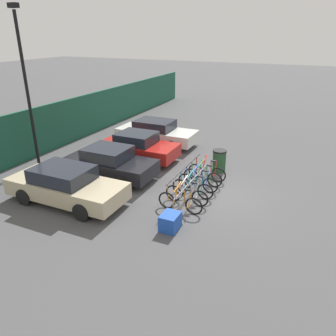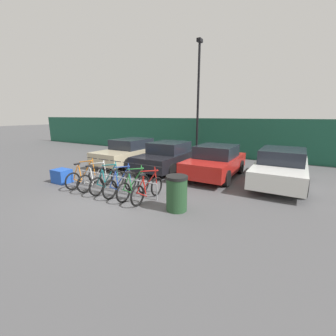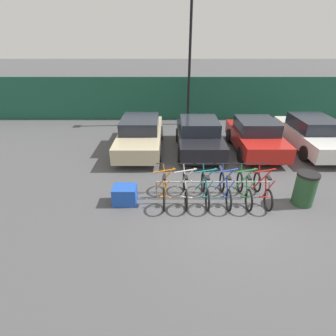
{
  "view_description": "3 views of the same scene",
  "coord_description": "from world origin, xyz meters",
  "px_view_note": "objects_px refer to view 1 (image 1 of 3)",
  "views": [
    {
      "loc": [
        -11.45,
        -3.4,
        5.99
      ],
      "look_at": [
        -0.14,
        1.82,
        0.8
      ],
      "focal_mm": 35.0,
      "sensor_mm": 36.0,
      "label": 1
    },
    {
      "loc": [
        5.12,
        -5.05,
        2.7
      ],
      "look_at": [
        0.84,
        2.24,
        0.7
      ],
      "focal_mm": 24.0,
      "sensor_mm": 36.0,
      "label": 2
    },
    {
      "loc": [
        -1.79,
        -6.31,
        4.53
      ],
      "look_at": [
        -1.77,
        1.02,
        0.86
      ],
      "focal_mm": 28.0,
      "sensor_mm": 36.0,
      "label": 3
    }
  ],
  "objects_px": {
    "bicycle_orange": "(180,202)",
    "bicycle_blue": "(198,182)",
    "car_black": "(110,163)",
    "cargo_crate": "(170,222)",
    "bicycle_red": "(207,172)",
    "bike_rack": "(191,182)",
    "lamp_post": "(26,83)",
    "bicycle_teal": "(192,188)",
    "trash_bin": "(219,161)",
    "car_red": "(138,147)",
    "bicycle_green": "(203,177)",
    "bicycle_white": "(187,195)",
    "car_beige": "(66,185)",
    "car_white": "(156,132)"
  },
  "relations": [
    {
      "from": "bicycle_orange",
      "to": "bicycle_blue",
      "type": "distance_m",
      "value": 1.86
    },
    {
      "from": "car_black",
      "to": "cargo_crate",
      "type": "relative_size",
      "value": 5.74
    },
    {
      "from": "bicycle_red",
      "to": "cargo_crate",
      "type": "bearing_deg",
      "value": -177.58
    },
    {
      "from": "bike_rack",
      "to": "cargo_crate",
      "type": "distance_m",
      "value": 2.71
    },
    {
      "from": "lamp_post",
      "to": "bicycle_teal",
      "type": "bearing_deg",
      "value": -90.03
    },
    {
      "from": "bicycle_orange",
      "to": "trash_bin",
      "type": "bearing_deg",
      "value": -5.88
    },
    {
      "from": "car_red",
      "to": "trash_bin",
      "type": "bearing_deg",
      "value": -86.39
    },
    {
      "from": "bicycle_blue",
      "to": "bicycle_red",
      "type": "bearing_deg",
      "value": -1.15
    },
    {
      "from": "car_black",
      "to": "trash_bin",
      "type": "xyz_separation_m",
      "value": [
        2.71,
        -4.16,
        -0.17
      ]
    },
    {
      "from": "bicycle_green",
      "to": "bicycle_red",
      "type": "xyz_separation_m",
      "value": [
        0.56,
        0.0,
        0.0
      ]
    },
    {
      "from": "bicycle_white",
      "to": "cargo_crate",
      "type": "height_order",
      "value": "bicycle_white"
    },
    {
      "from": "bicycle_blue",
      "to": "car_black",
      "type": "height_order",
      "value": "car_black"
    },
    {
      "from": "bike_rack",
      "to": "car_black",
      "type": "xyz_separation_m",
      "value": [
        -0.05,
        3.81,
        0.21
      ]
    },
    {
      "from": "bike_rack",
      "to": "car_beige",
      "type": "xyz_separation_m",
      "value": [
        -2.61,
        4.02,
        0.21
      ]
    },
    {
      "from": "bicycle_green",
      "to": "cargo_crate",
      "type": "bearing_deg",
      "value": -176.48
    },
    {
      "from": "bicycle_blue",
      "to": "lamp_post",
      "type": "height_order",
      "value": "lamp_post"
    },
    {
      "from": "bike_rack",
      "to": "car_red",
      "type": "xyz_separation_m",
      "value": [
        2.4,
        3.77,
        0.21
      ]
    },
    {
      "from": "bike_rack",
      "to": "cargo_crate",
      "type": "relative_size",
      "value": 5.06
    },
    {
      "from": "bicycle_teal",
      "to": "bicycle_green",
      "type": "distance_m",
      "value": 1.19
    },
    {
      "from": "bicycle_red",
      "to": "car_red",
      "type": "distance_m",
      "value": 4.04
    },
    {
      "from": "bicycle_white",
      "to": "bicycle_teal",
      "type": "xyz_separation_m",
      "value": [
        0.61,
        0.0,
        0.0
      ]
    },
    {
      "from": "bicycle_white",
      "to": "lamp_post",
      "type": "relative_size",
      "value": 0.24
    },
    {
      "from": "car_black",
      "to": "trash_bin",
      "type": "height_order",
      "value": "car_black"
    },
    {
      "from": "car_black",
      "to": "bicycle_red",
      "type": "bearing_deg",
      "value": -68.68
    },
    {
      "from": "car_beige",
      "to": "cargo_crate",
      "type": "distance_m",
      "value": 4.34
    },
    {
      "from": "car_beige",
      "to": "trash_bin",
      "type": "bearing_deg",
      "value": -39.64
    },
    {
      "from": "car_white",
      "to": "lamp_post",
      "type": "relative_size",
      "value": 0.64
    },
    {
      "from": "car_red",
      "to": "lamp_post",
      "type": "bearing_deg",
      "value": 123.2
    },
    {
      "from": "bike_rack",
      "to": "cargo_crate",
      "type": "bearing_deg",
      "value": -173.63
    },
    {
      "from": "bicycle_orange",
      "to": "car_black",
      "type": "height_order",
      "value": "car_black"
    },
    {
      "from": "bicycle_orange",
      "to": "car_black",
      "type": "relative_size",
      "value": 0.43
    },
    {
      "from": "car_red",
      "to": "bicycle_teal",
      "type": "bearing_deg",
      "value": -124.12
    },
    {
      "from": "bicycle_red",
      "to": "car_black",
      "type": "relative_size",
      "value": 0.43
    },
    {
      "from": "car_beige",
      "to": "lamp_post",
      "type": "xyz_separation_m",
      "value": [
        2.36,
        3.8,
        3.21
      ]
    },
    {
      "from": "lamp_post",
      "to": "cargo_crate",
      "type": "bearing_deg",
      "value": -106.7
    },
    {
      "from": "bicycle_orange",
      "to": "trash_bin",
      "type": "xyz_separation_m",
      "value": [
        4.16,
        -0.2,
        0.14
      ]
    },
    {
      "from": "car_red",
      "to": "lamp_post",
      "type": "height_order",
      "value": "lamp_post"
    },
    {
      "from": "car_red",
      "to": "car_white",
      "type": "xyz_separation_m",
      "value": [
        2.61,
        0.3,
        0.0
      ]
    },
    {
      "from": "bicycle_orange",
      "to": "bicycle_white",
      "type": "height_order",
      "value": "same"
    },
    {
      "from": "bicycle_blue",
      "to": "car_red",
      "type": "relative_size",
      "value": 0.44
    },
    {
      "from": "car_beige",
      "to": "trash_bin",
      "type": "relative_size",
      "value": 4.43
    },
    {
      "from": "bicycle_blue",
      "to": "trash_bin",
      "type": "distance_m",
      "value": 2.32
    },
    {
      "from": "bicycle_orange",
      "to": "car_beige",
      "type": "xyz_separation_m",
      "value": [
        -1.11,
        4.17,
        0.31
      ]
    },
    {
      "from": "car_black",
      "to": "cargo_crate",
      "type": "bearing_deg",
      "value": -122.75
    },
    {
      "from": "bicycle_orange",
      "to": "bicycle_blue",
      "type": "relative_size",
      "value": 1.0
    },
    {
      "from": "car_beige",
      "to": "car_black",
      "type": "distance_m",
      "value": 2.58
    },
    {
      "from": "bike_rack",
      "to": "bicycle_green",
      "type": "height_order",
      "value": "bicycle_green"
    },
    {
      "from": "bicycle_white",
      "to": "car_black",
      "type": "distance_m",
      "value": 4.05
    },
    {
      "from": "bicycle_teal",
      "to": "lamp_post",
      "type": "distance_m",
      "value": 8.72
    },
    {
      "from": "car_black",
      "to": "bicycle_white",
      "type": "bearing_deg",
      "value": -101.71
    }
  ]
}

